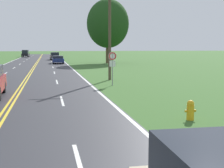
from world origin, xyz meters
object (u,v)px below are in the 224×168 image
object	(u,v)px
car_dark_grey_sedan_distant	(55,56)
car_dark_blue_sedan_receding	(58,59)
traffic_sign	(112,60)
car_black_van_horizon	(26,53)
tree_mid_treeline	(108,24)
fire_hydrant	(190,110)

from	to	relation	value
car_dark_grey_sedan_distant	car_dark_blue_sedan_receding	bearing A→B (deg)	-1.70
traffic_sign	car_black_van_horizon	xyz separation A→B (m)	(-10.47, 66.26, -0.85)
car_dark_grey_sedan_distant	tree_mid_treeline	bearing A→B (deg)	26.33
car_dark_grey_sedan_distant	traffic_sign	bearing A→B (deg)	1.29
car_dark_blue_sedan_receding	car_black_van_horizon	bearing A→B (deg)	-166.63
tree_mid_treeline	car_black_van_horizon	distance (m)	39.81
car_dark_blue_sedan_receding	car_dark_grey_sedan_distant	distance (m)	14.76
traffic_sign	tree_mid_treeline	bearing A→B (deg)	79.69
fire_hydrant	car_dark_grey_sedan_distant	world-z (taller)	car_dark_grey_sedan_distant
fire_hydrant	traffic_sign	size ratio (longest dim) A/B	0.32
tree_mid_treeline	car_dark_grey_sedan_distant	size ratio (longest dim) A/B	2.19
fire_hydrant	traffic_sign	xyz separation A→B (m)	(-0.76, 11.16, 1.44)
tree_mid_treeline	car_dark_grey_sedan_distant	distance (m)	18.71
car_dark_grey_sedan_distant	car_black_van_horizon	size ratio (longest dim) A/B	1.05
car_dark_blue_sedan_receding	tree_mid_treeline	bearing A→B (deg)	85.73
fire_hydrant	car_dark_blue_sedan_receding	distance (m)	42.35
tree_mid_treeline	car_dark_blue_sedan_receding	xyz separation A→B (m)	(-8.37, 0.80, -5.97)
tree_mid_treeline	car_dark_blue_sedan_receding	bearing A→B (deg)	174.54
fire_hydrant	car_dark_blue_sedan_receding	bearing A→B (deg)	94.91
traffic_sign	car_black_van_horizon	distance (m)	67.08
car_black_van_horizon	traffic_sign	bearing A→B (deg)	-168.55
tree_mid_treeline	car_dark_blue_sedan_receding	distance (m)	10.31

